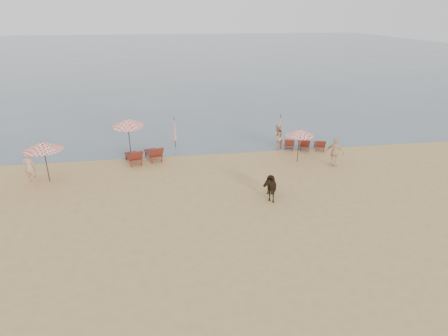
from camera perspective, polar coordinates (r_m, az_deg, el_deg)
The scene contains 13 objects.
ground at distance 15.49m, azimuth 2.90°, elevation -10.89°, with size 120.00×120.00×0.00m, color tan.
sea at distance 93.04m, azimuth -7.48°, elevation 17.30°, with size 160.00×140.00×0.06m, color #51606B.
lounger_cluster_left at distance 23.36m, azimuth -12.03°, elevation 2.01°, with size 2.49×2.43×0.72m.
lounger_cluster_right at distance 25.64m, azimuth 12.16°, elevation 3.64°, with size 2.93×2.20×0.57m.
umbrella_open_left_a at distance 21.89m, azimuth -25.88°, elevation 3.05°, with size 2.00×2.00×2.27m.
umbrella_open_left_b at distance 24.42m, azimuth -14.47°, elevation 6.73°, with size 1.93×1.97×2.46m.
umbrella_open_right at distance 22.93m, azimuth 11.43°, elevation 5.34°, with size 1.72×1.72×2.10m.
umbrella_closed_left at distance 25.37m, azimuth -7.55°, elevation 5.95°, with size 0.26×0.26×2.15m.
umbrella_closed_right at distance 26.24m, azimuth 8.56°, elevation 6.37°, with size 0.25×0.25×2.09m.
cow at distance 18.52m, azimuth 6.79°, elevation -2.60°, with size 0.75×1.65×1.39m, color black.
beachgoer_left at distance 22.70m, azimuth -27.52°, elevation 0.17°, with size 0.62×0.41×1.70m, color tan.
beachgoer_right_a at distance 25.22m, azimuth 8.13°, elevation 4.72°, with size 0.84×0.65×1.73m, color tan.
beachgoer_right_b at distance 23.04m, azimuth 16.54°, elevation 2.29°, with size 1.04×0.43×1.77m, color #DDB38A.
Camera 1 is at (-2.75, -12.61, 8.58)m, focal length 30.00 mm.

